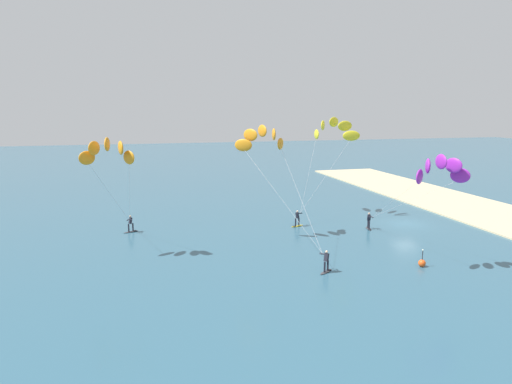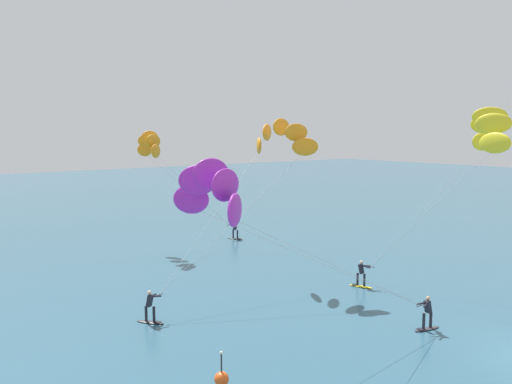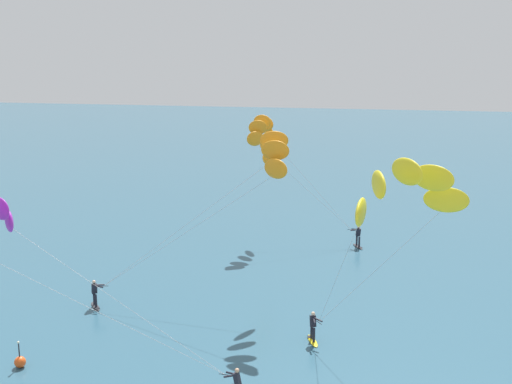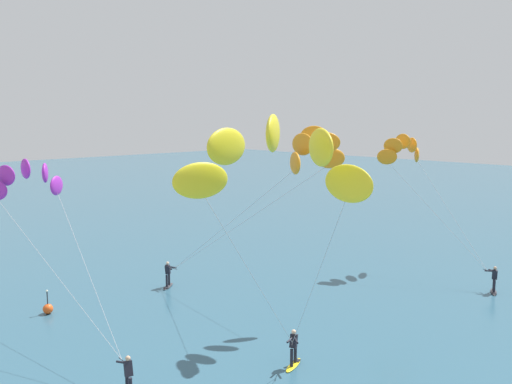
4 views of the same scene
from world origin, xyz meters
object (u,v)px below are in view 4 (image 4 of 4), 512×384
kitesurfer_nearshore (306,156)px  kitesurfer_mid_water (30,186)px  kitesurfer_downwind (407,155)px  marker_buoy (48,309)px  kitesurfer_far_out (274,169)px

kitesurfer_nearshore → kitesurfer_mid_water: bearing=-136.8°
kitesurfer_downwind → kitesurfer_mid_water: bearing=-110.7°
kitesurfer_nearshore → marker_buoy: bearing=-138.1°
kitesurfer_mid_water → kitesurfer_nearshore: bearing=43.2°
kitesurfer_nearshore → kitesurfer_downwind: size_ratio=1.24×
kitesurfer_far_out → marker_buoy: (-17.68, 0.25, -9.05)m
kitesurfer_far_out → marker_buoy: 19.86m
kitesurfer_nearshore → kitesurfer_downwind: bearing=98.1°
kitesurfer_far_out → marker_buoy: size_ratio=7.95×
kitesurfer_far_out → kitesurfer_downwind: (-8.96, 23.01, -1.14)m
kitesurfer_downwind → marker_buoy: 25.62m
marker_buoy → kitesurfer_mid_water: bearing=-100.4°
kitesurfer_far_out → kitesurfer_downwind: bearing=111.3°
kitesurfer_nearshore → marker_buoy: kitesurfer_nearshore is taller
kitesurfer_downwind → kitesurfer_nearshore: bearing=-81.9°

